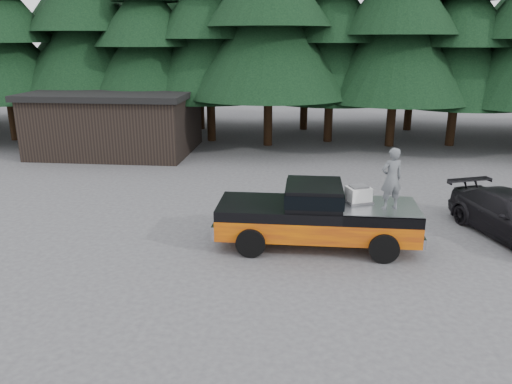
# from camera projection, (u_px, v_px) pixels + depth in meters

# --- Properties ---
(ground) EXTENTS (120.00, 120.00, 0.00)m
(ground) POSITION_uv_depth(u_px,v_px,m) (262.00, 243.00, 15.17)
(ground) COLOR #454547
(ground) RESTS_ON ground
(pickup_truck) EXTENTS (6.00, 2.04, 1.33)m
(pickup_truck) POSITION_uv_depth(u_px,v_px,m) (316.00, 225.00, 14.80)
(pickup_truck) COLOR orange
(pickup_truck) RESTS_ON ground
(truck_cab) EXTENTS (1.66, 1.90, 0.59)m
(truck_cab) POSITION_uv_depth(u_px,v_px,m) (314.00, 194.00, 14.53)
(truck_cab) COLOR black
(truck_cab) RESTS_ON pickup_truck
(air_compressor) EXTENTS (0.80, 0.74, 0.44)m
(air_compressor) POSITION_uv_depth(u_px,v_px,m) (358.00, 195.00, 14.63)
(air_compressor) COLOR white
(air_compressor) RESTS_ON pickup_truck
(man_on_bed) EXTENTS (0.75, 0.62, 1.76)m
(man_on_bed) POSITION_uv_depth(u_px,v_px,m) (392.00, 179.00, 13.91)
(man_on_bed) COLOR #585C60
(man_on_bed) RESTS_ON pickup_truck
(utility_building) EXTENTS (8.40, 6.40, 3.30)m
(utility_building) POSITION_uv_depth(u_px,v_px,m) (117.00, 121.00, 26.96)
(utility_building) COLOR black
(utility_building) RESTS_ON ground
(treeline) EXTENTS (60.15, 16.05, 17.50)m
(treeline) POSITION_uv_depth(u_px,v_px,m) (297.00, 7.00, 29.19)
(treeline) COLOR black
(treeline) RESTS_ON ground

